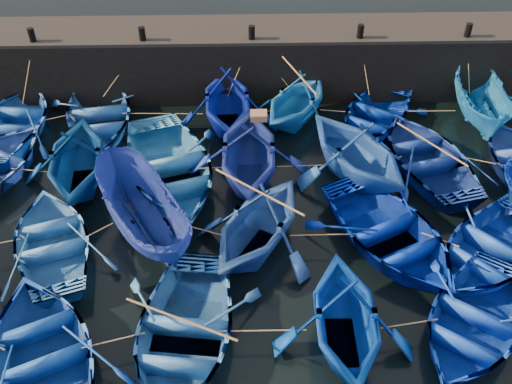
{
  "coord_description": "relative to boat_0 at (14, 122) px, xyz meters",
  "views": [
    {
      "loc": [
        -0.33,
        -9.94,
        12.19
      ],
      "look_at": [
        0.0,
        3.2,
        0.7
      ],
      "focal_mm": 40.0,
      "sensor_mm": 36.0,
      "label": 1
    }
  ],
  "objects": [
    {
      "name": "ground",
      "position": [
        8.68,
        -7.45,
        -0.52
      ],
      "size": [
        120.0,
        120.0,
        0.0
      ],
      "primitive_type": "plane",
      "color": "black",
      "rests_on": "ground"
    },
    {
      "name": "quay_wall",
      "position": [
        8.68,
        3.05,
        0.73
      ],
      "size": [
        26.0,
        2.5,
        2.5
      ],
      "primitive_type": "cube",
      "color": "black",
      "rests_on": "ground"
    },
    {
      "name": "quay_top",
      "position": [
        8.68,
        3.05,
        2.04
      ],
      "size": [
        26.0,
        2.5,
        0.12
      ],
      "primitive_type": "cube",
      "color": "black",
      "rests_on": "quay_wall"
    },
    {
      "name": "bollard_0",
      "position": [
        0.68,
        2.15,
        2.35
      ],
      "size": [
        0.24,
        0.24,
        0.5
      ],
      "primitive_type": "cylinder",
      "color": "black",
      "rests_on": "quay_top"
    },
    {
      "name": "bollard_1",
      "position": [
        4.68,
        2.15,
        2.35
      ],
      "size": [
        0.24,
        0.24,
        0.5
      ],
      "primitive_type": "cylinder",
      "color": "black",
      "rests_on": "quay_top"
    },
    {
      "name": "bollard_2",
      "position": [
        8.68,
        2.15,
        2.35
      ],
      "size": [
        0.24,
        0.24,
        0.5
      ],
      "primitive_type": "cylinder",
      "color": "black",
      "rests_on": "quay_top"
    },
    {
      "name": "bollard_3",
      "position": [
        12.68,
        2.15,
        2.35
      ],
      "size": [
        0.24,
        0.24,
        0.5
      ],
      "primitive_type": "cylinder",
      "color": "black",
      "rests_on": "quay_top"
    },
    {
      "name": "bollard_4",
      "position": [
        16.68,
        2.15,
        2.35
      ],
      "size": [
        0.24,
        0.24,
        0.5
      ],
      "primitive_type": "cylinder",
      "color": "black",
      "rests_on": "quay_top"
    },
    {
      "name": "boat_0",
      "position": [
        0.0,
        0.0,
        0.0
      ],
      "size": [
        4.0,
        5.31,
        1.04
      ],
      "primitive_type": "imported",
      "rotation": [
        0.0,
        0.0,
        3.06
      ],
      "color": "#134592",
      "rests_on": "ground"
    },
    {
      "name": "boat_1",
      "position": [
        2.96,
        0.46,
        0.0
      ],
      "size": [
        4.57,
        5.69,
        1.05
      ],
      "primitive_type": "imported",
      "rotation": [
        0.0,
        0.0,
        0.2
      ],
      "color": "#2356A7",
      "rests_on": "ground"
    },
    {
      "name": "boat_2",
      "position": [
        7.73,
        0.34,
        0.62
      ],
      "size": [
        4.0,
        4.56,
        2.29
      ],
      "primitive_type": "imported",
      "rotation": [
        0.0,
        0.0,
        0.06
      ],
      "color": "#071A90",
      "rests_on": "ground"
    },
    {
      "name": "boat_3",
      "position": [
        10.29,
        0.51,
        0.49
      ],
      "size": [
        4.92,
        5.06,
        2.03
      ],
      "primitive_type": "imported",
      "rotation": [
        0.0,
        0.0,
        -0.59
      ],
      "color": "blue",
      "rests_on": "ground"
    },
    {
      "name": "boat_4",
      "position": [
        13.2,
        0.32,
        -0.05
      ],
      "size": [
        5.13,
        5.53,
        0.94
      ],
      "primitive_type": "imported",
      "rotation": [
        0.0,
        0.0,
        -0.56
      ],
      "color": "navy",
      "rests_on": "ground"
    },
    {
      "name": "boat_5",
      "position": [
        17.1,
        0.33,
        0.35
      ],
      "size": [
        2.12,
        4.66,
        1.75
      ],
      "primitive_type": "imported",
      "rotation": [
        0.0,
        0.0,
        -0.09
      ],
      "color": "blue",
      "rests_on": "ground"
    },
    {
      "name": "boat_7",
      "position": [
        3.02,
        -2.95,
        0.63
      ],
      "size": [
        4.21,
        4.75,
        2.3
      ],
      "primitive_type": "imported",
      "rotation": [
        0.0,
        0.0,
        3.25
      ],
      "color": "navy",
      "rests_on": "ground"
    },
    {
      "name": "boat_8",
      "position": [
        5.87,
        -2.87,
        0.08
      ],
      "size": [
        5.73,
        6.78,
        1.2
      ],
      "primitive_type": "imported",
      "rotation": [
        0.0,
        0.0,
        0.31
      ],
      "color": "blue",
      "rests_on": "ground"
    },
    {
      "name": "boat_9",
      "position": [
        8.5,
        -2.83,
        0.7
      ],
      "size": [
        4.09,
        4.72,
        2.44
      ],
      "primitive_type": "imported",
      "rotation": [
        0.0,
        0.0,
        3.12
      ],
      "color": "navy",
      "rests_on": "ground"
    },
    {
      "name": "boat_10",
      "position": [
        11.96,
        -2.79,
        0.67
      ],
      "size": [
        5.65,
        5.88,
        2.39
      ],
      "primitive_type": "imported",
      "rotation": [
        0.0,
        0.0,
        3.66
      ],
      "color": "#1A4DA7",
      "rests_on": "ground"
    },
    {
      "name": "boat_11",
      "position": [
        14.49,
        -2.39,
        -0.01
      ],
      "size": [
        4.66,
        5.68,
        1.03
      ],
      "primitive_type": "imported",
      "rotation": [
        0.0,
        0.0,
        3.39
      ],
      "color": "navy",
      "rests_on": "ground"
    },
    {
      "name": "boat_14",
      "position": [
        2.83,
        -5.95,
        -0.06
      ],
      "size": [
        4.51,
        5.29,
        0.93
      ],
      "primitive_type": "imported",
      "rotation": [
        0.0,
        0.0,
        3.48
      ],
      "color": "blue",
      "rests_on": "ground"
    },
    {
      "name": "boat_15",
      "position": [
        5.36,
        -5.36,
        0.41
      ],
      "size": [
        4.0,
        5.09,
        1.87
      ],
      "primitive_type": "imported",
      "rotation": [
        0.0,
        0.0,
        3.67
      ],
      "color": "navy",
      "rests_on": "ground"
    },
    {
      "name": "boat_16",
      "position": [
        8.7,
        -5.99,
        0.58
      ],
      "size": [
        5.27,
        5.47,
        2.21
      ],
      "primitive_type": "imported",
      "rotation": [
        0.0,
        0.0,
        -0.54
      ],
      "color": "#214B94",
      "rests_on": "ground"
    },
    {
      "name": "boat_17",
      "position": [
        12.49,
        -5.98,
        0.01
      ],
      "size": [
        5.62,
        6.27,
        1.07
      ],
      "primitive_type": "imported",
      "rotation": [
        0.0,
        0.0,
        0.47
      ],
      "color": "#001E90",
      "rests_on": "ground"
    },
    {
      "name": "boat_18",
      "position": [
        15.21,
        -6.55,
        -0.03
      ],
      "size": [
        5.8,
        5.79,
        0.99
      ],
      "primitive_type": "imported",
      "rotation": [
        0.0,
        0.0,
        -0.79
      ],
      "color": "#0E3AB6",
      "rests_on": "ground"
    },
    {
      "name": "boat_21",
      "position": [
        3.52,
        -9.58,
        -0.02
      ],
      "size": [
        5.2,
        5.86,
        1.01
      ],
      "primitive_type": "imported",
      "rotation": [
        0.0,
        0.0,
        3.58
      ],
      "color": "#0D3D97",
      "rests_on": "ground"
    },
    {
      "name": "boat_22",
      "position": [
        6.77,
        -9.19,
        -0.0
      ],
      "size": [
        4.17,
        5.41,
        1.04
      ],
      "primitive_type": "imported",
      "rotation": [
        0.0,
        0.0,
        -0.12
      ],
      "color": "#255EAE",
      "rests_on": "ground"
    },
    {
      "name": "boat_23",
      "position": [
        10.68,
        -9.2,
        0.53
      ],
      "size": [
        3.5,
        4.05,
        2.11
      ],
      "primitive_type": "imported",
      "rotation": [
        0.0,
        0.0,
        -0.01
      ],
      "color": "#0338A6",
      "rests_on": "ground"
    },
    {
      "name": "boat_24",
      "position": [
        13.96,
        -8.97,
        -0.04
      ],
      "size": [
        5.39,
        5.7,
        0.96
      ],
      "primitive_type": "imported",
      "rotation": [
        0.0,
        0.0,
        -0.62
      ],
      "color": "#0A32AE",
      "rests_on": "ground"
    },
    {
      "name": "wooden_crate",
      "position": [
        8.8,
        -2.83,
        2.02
      ],
      "size": [
        0.51,
        0.41,
        0.21
      ],
      "primitive_type": "cube",
      "color": "#946240",
      "rests_on": "boat_9"
    },
    {
      "name": "mooring_ropes",
      "position": [
        8.48,
        -2.52,
        0.35
      ],
      "size": [
        17.15,
        11.68,
        2.1
      ],
      "color": "tan",
      "rests_on": "ground"
    },
    {
      "name": "loose_oars",
      "position": [
        10.06,
        -4.26,
        1.09
      ],
      "size": [
        9.99,
        11.79,
        1.24
      ],
      "color": "#99724C",
      "rests_on": "ground"
    }
  ]
}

